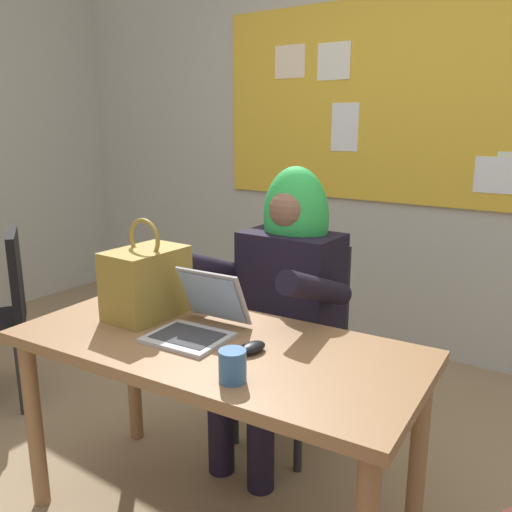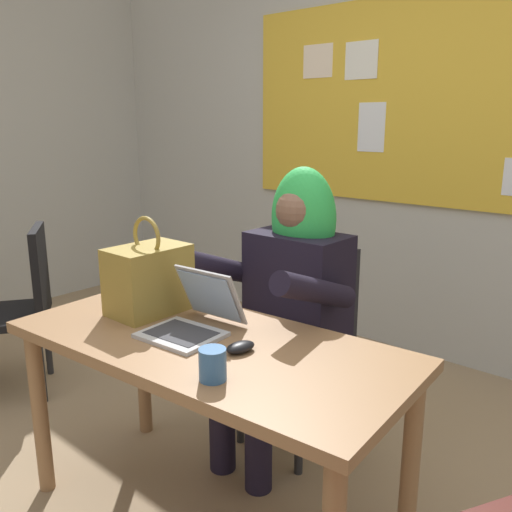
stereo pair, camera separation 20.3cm
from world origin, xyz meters
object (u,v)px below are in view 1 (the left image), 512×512
object	(u,v)px
laptop	(198,321)
computer_mouse	(252,348)
desk_main	(215,367)
handbag	(146,282)
person_costumed	(283,289)
coffee_mug	(232,366)
chair_at_desk	(298,331)

from	to	relation	value
laptop	computer_mouse	xyz separation A→B (m)	(0.24, -0.02, -0.03)
desk_main	handbag	bearing A→B (deg)	172.69
desk_main	laptop	world-z (taller)	laptop
person_costumed	coffee_mug	distance (m)	0.81
desk_main	coffee_mug	size ratio (longest dim) A/B	15.28
handbag	person_costumed	bearing A→B (deg)	60.57
laptop	handbag	xyz separation A→B (m)	(-0.28, 0.03, 0.09)
laptop	handbag	world-z (taller)	handbag
computer_mouse	handbag	size ratio (longest dim) A/B	0.28
desk_main	chair_at_desk	bearing A→B (deg)	96.43
laptop	computer_mouse	size ratio (longest dim) A/B	3.21
chair_at_desk	person_costumed	xyz separation A→B (m)	(-0.00, -0.13, 0.23)
desk_main	computer_mouse	xyz separation A→B (m)	(0.16, -0.00, 0.11)
chair_at_desk	coffee_mug	world-z (taller)	chair_at_desk
computer_mouse	handbag	distance (m)	0.54
laptop	handbag	size ratio (longest dim) A/B	0.88
laptop	computer_mouse	distance (m)	0.25
person_costumed	handbag	world-z (taller)	person_costumed
person_costumed	desk_main	bearing A→B (deg)	7.92
chair_at_desk	handbag	xyz separation A→B (m)	(-0.29, -0.64, 0.34)
handbag	laptop	bearing A→B (deg)	-6.15
person_costumed	chair_at_desk	bearing A→B (deg)	178.89
laptop	handbag	bearing A→B (deg)	169.63
person_costumed	handbag	xyz separation A→B (m)	(-0.29, -0.51, 0.11)
computer_mouse	laptop	bearing A→B (deg)	-173.24
person_costumed	laptop	size ratio (longest dim) A/B	3.76
computer_mouse	handbag	world-z (taller)	handbag
chair_at_desk	laptop	bearing A→B (deg)	0.86
chair_at_desk	handbag	world-z (taller)	handbag
chair_at_desk	coffee_mug	size ratio (longest dim) A/B	9.54
desk_main	computer_mouse	bearing A→B (deg)	-0.61
person_costumed	laptop	bearing A→B (deg)	-0.92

